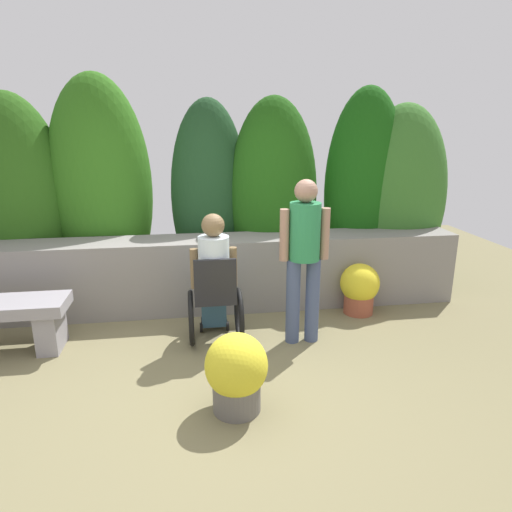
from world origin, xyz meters
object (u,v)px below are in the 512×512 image
object	(u,v)px
person_in_wheelchair	(214,283)
flower_pot_purple_near	(236,373)
person_standing_companion	(304,251)
flower_pot_terracotta_by_wall	(359,288)

from	to	relation	value
person_in_wheelchair	flower_pot_purple_near	bearing A→B (deg)	-86.86
person_standing_companion	flower_pot_purple_near	distance (m)	1.46
person_standing_companion	person_in_wheelchair	bearing A→B (deg)	164.28
person_in_wheelchair	flower_pot_terracotta_by_wall	xyz separation A→B (m)	(1.70, 0.46, -0.31)
flower_pot_purple_near	person_in_wheelchair	bearing A→B (deg)	94.25
person_in_wheelchair	flower_pot_purple_near	xyz separation A→B (m)	(0.09, -1.20, -0.30)
person_standing_companion	flower_pot_terracotta_by_wall	bearing A→B (deg)	28.64
flower_pot_terracotta_by_wall	person_in_wheelchair	bearing A→B (deg)	-164.79
flower_pot_terracotta_by_wall	person_standing_companion	bearing A→B (deg)	-144.35
person_in_wheelchair	flower_pot_purple_near	size ratio (longest dim) A/B	2.10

